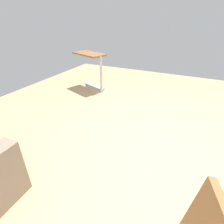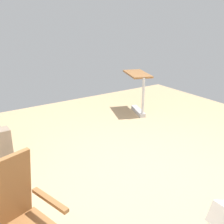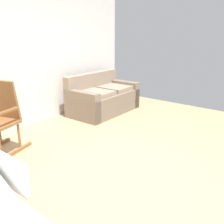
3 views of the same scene
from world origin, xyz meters
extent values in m
plane|color=tan|center=(0.00, 0.00, 0.00)|extent=(6.71, 6.71, 0.00)
cube|color=brown|center=(-0.65, 1.90, 0.75)|extent=(0.24, 0.45, 0.60)
cube|color=brown|center=(-0.80, 1.62, 0.67)|extent=(0.38, 0.15, 0.03)
cube|color=#B2B5BA|center=(1.71, -1.26, 0.04)|extent=(0.61, 0.31, 0.08)
cylinder|color=black|center=(1.47, -1.17, 0.03)|extent=(0.07, 0.07, 0.06)
cylinder|color=black|center=(1.96, -1.34, 0.03)|extent=(0.07, 0.07, 0.06)
cylinder|color=#B2B5BA|center=(1.47, -1.17, 0.45)|extent=(0.05, 0.05, 0.74)
cube|color=brown|center=(1.84, -1.30, 0.82)|extent=(0.89, 0.64, 0.04)
camera|label=1|loc=(-0.49, 2.31, 1.61)|focal=28.44mm
camera|label=2|loc=(-2.38, 2.11, 1.95)|focal=41.90mm
camera|label=3|loc=(-2.38, -1.52, 1.67)|focal=39.74mm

